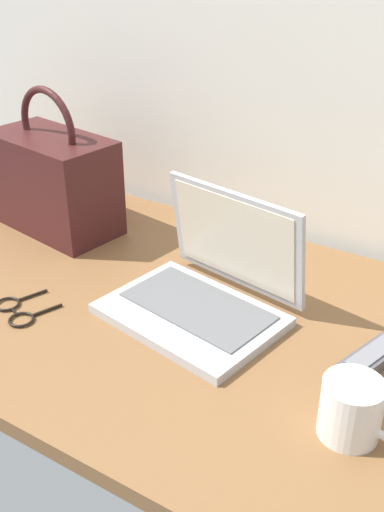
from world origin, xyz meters
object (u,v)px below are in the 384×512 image
(coffee_mug, at_px, (353,409))
(remote_control_near, at_px, (374,357))
(laptop, at_px, (206,288))
(handbag, at_px, (54,181))
(eyeglasses, at_px, (16,311))

(coffee_mug, height_order, remote_control_near, coffee_mug)
(laptop, height_order, handbag, handbag)
(eyeglasses, bearing_deg, handbag, 120.66)
(coffee_mug, bearing_deg, laptop, 154.11)
(remote_control_near, bearing_deg, eyeglasses, -161.08)
(laptop, distance_m, handbag, 0.50)
(laptop, xyz_separation_m, coffee_mug, (0.33, -0.16, -0.00))
(eyeglasses, height_order, handbag, handbag)
(laptop, height_order, eyeglasses, laptop)
(laptop, relative_size, coffee_mug, 2.77)
(laptop, xyz_separation_m, remote_control_near, (0.31, 0.01, -0.03))
(eyeglasses, xyz_separation_m, handbag, (-0.19, 0.31, 0.11))
(eyeglasses, bearing_deg, laptop, 33.92)
(coffee_mug, height_order, eyeglasses, coffee_mug)
(remote_control_near, bearing_deg, handbag, 172.30)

